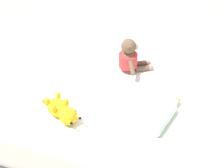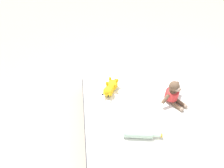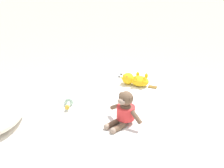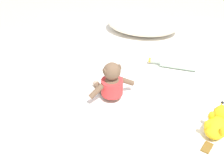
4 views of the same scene
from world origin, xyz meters
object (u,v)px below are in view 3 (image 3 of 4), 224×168
at_px(bed, 92,150).
at_px(glass_bottle, 71,96).
at_px(plush_monkey, 125,111).
at_px(plush_yellow_creature, 135,80).

relative_size(bed, glass_bottle, 5.89).
height_order(plush_monkey, glass_bottle, plush_monkey).
relative_size(bed, plush_monkey, 7.13).
bearing_deg(plush_monkey, bed, 76.05).
xyz_separation_m(plush_monkey, glass_bottle, (0.40, 0.33, -0.07)).
bearing_deg(bed, plush_monkey, -103.95).
distance_m(bed, plush_yellow_creature, 0.72).
xyz_separation_m(bed, glass_bottle, (0.34, 0.11, 0.26)).
bearing_deg(plush_yellow_creature, plush_monkey, 159.15).
bearing_deg(plush_yellow_creature, glass_bottle, 106.06).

